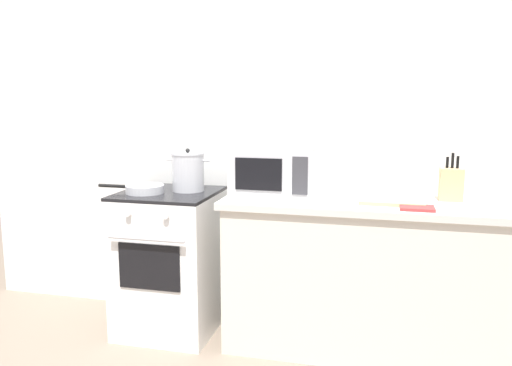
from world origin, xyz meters
The scene contains 10 objects.
back_wall centered at (0.30, 0.97, 1.25)m, with size 4.40×0.10×2.50m, color silver.
lower_cabinet_right centered at (0.90, 0.62, 0.44)m, with size 1.64×0.56×0.88m, color beige.
countertop_right centered at (0.90, 0.62, 0.90)m, with size 1.70×0.60×0.04m, color beige.
stove centered at (-0.35, 0.60, 0.46)m, with size 0.60×0.64×0.92m.
stock_pot centered at (-0.24, 0.67, 1.04)m, with size 0.29×0.21×0.27m.
frying_pan centered at (-0.48, 0.53, 0.95)m, with size 0.44×0.24×0.05m.
microwave centered at (0.33, 0.68, 1.07)m, with size 0.50×0.37×0.30m.
cutting_board centered at (1.03, 0.60, 0.93)m, with size 0.36×0.26×0.02m, color tan.
knife_block centered at (1.36, 0.74, 1.02)m, with size 0.13×0.10×0.28m.
oven_mitt centered at (1.16, 0.44, 0.93)m, with size 0.18×0.14×0.02m, color #993333.
Camera 1 is at (0.99, -2.43, 1.52)m, focal length 36.68 mm.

